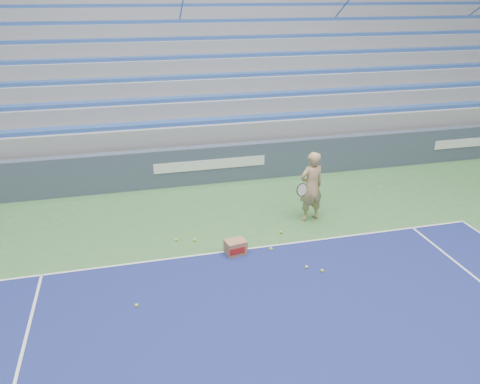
# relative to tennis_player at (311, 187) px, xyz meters

# --- Properties ---
(sponsor_barrier) EXTENTS (30.00, 0.32, 1.10)m
(sponsor_barrier) POSITION_rel_tennis_player_xyz_m (-1.91, 2.97, -0.32)
(sponsor_barrier) COLOR #3C475C
(sponsor_barrier) RESTS_ON ground
(bleachers) EXTENTS (31.00, 9.15, 7.30)m
(bleachers) POSITION_rel_tennis_player_xyz_m (-1.92, 8.68, 1.49)
(bleachers) COLOR gray
(bleachers) RESTS_ON ground
(tennis_player) EXTENTS (0.96, 0.88, 1.73)m
(tennis_player) POSITION_rel_tennis_player_xyz_m (0.00, 0.00, 0.00)
(tennis_player) COLOR tan
(tennis_player) RESTS_ON ground
(ball_box) EXTENTS (0.47, 0.39, 0.32)m
(ball_box) POSITION_rel_tennis_player_xyz_m (-2.13, -1.15, -0.71)
(ball_box) COLOR #A0704D
(ball_box) RESTS_ON ground
(tennis_ball_0) EXTENTS (0.07, 0.07, 0.07)m
(tennis_ball_0) POSITION_rel_tennis_player_xyz_m (-1.35, -1.19, -0.83)
(tennis_ball_0) COLOR #D9EB30
(tennis_ball_0) RESTS_ON ground
(tennis_ball_1) EXTENTS (0.07, 0.07, 0.07)m
(tennis_ball_1) POSITION_rel_tennis_player_xyz_m (-0.87, -2.06, -0.83)
(tennis_ball_1) COLOR #D9EB30
(tennis_ball_1) RESTS_ON ground
(tennis_ball_2) EXTENTS (0.07, 0.07, 0.07)m
(tennis_ball_2) POSITION_rel_tennis_player_xyz_m (-0.62, -2.25, -0.83)
(tennis_ball_2) COLOR #D9EB30
(tennis_ball_2) RESTS_ON ground
(tennis_ball_3) EXTENTS (0.07, 0.07, 0.07)m
(tennis_ball_3) POSITION_rel_tennis_player_xyz_m (-3.29, -0.29, -0.83)
(tennis_ball_3) COLOR #D9EB30
(tennis_ball_3) RESTS_ON ground
(tennis_ball_4) EXTENTS (0.07, 0.07, 0.07)m
(tennis_ball_4) POSITION_rel_tennis_player_xyz_m (-2.90, -0.40, -0.83)
(tennis_ball_4) COLOR #D9EB30
(tennis_ball_4) RESTS_ON ground
(tennis_ball_5) EXTENTS (0.07, 0.07, 0.07)m
(tennis_ball_5) POSITION_rel_tennis_player_xyz_m (-0.90, -0.52, -0.83)
(tennis_ball_5) COLOR #D9EB30
(tennis_ball_5) RESTS_ON ground
(tennis_ball_6) EXTENTS (0.07, 0.07, 0.07)m
(tennis_ball_6) POSITION_rel_tennis_player_xyz_m (-4.26, -2.50, -0.83)
(tennis_ball_6) COLOR #D9EB30
(tennis_ball_6) RESTS_ON ground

